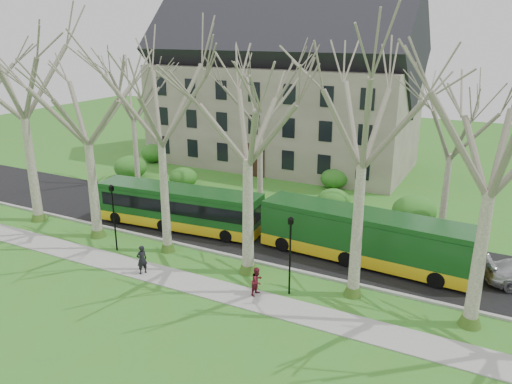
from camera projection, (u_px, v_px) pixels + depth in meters
ground at (205, 263)px, 30.11m from camera, size 120.00×120.00×0.00m
sidewalk at (180, 280)px, 27.98m from camera, size 70.00×2.00×0.06m
road at (248, 231)px, 34.74m from camera, size 80.00×8.00×0.06m
curb at (218, 253)px, 31.35m from camera, size 80.00×0.25×0.14m
building at (281, 85)px, 50.48m from camera, size 26.50×12.20×16.00m
tree_row_verge at (204, 149)px, 28.18m from camera, size 49.00×7.00×14.00m
tree_row_far at (266, 132)px, 38.11m from camera, size 33.00×7.00×12.00m
lamp_row at (194, 229)px, 28.46m from camera, size 36.22×0.22×4.30m
hedges at (247, 179)px, 43.65m from camera, size 30.60×8.60×2.00m
bus_lead at (179, 207)px, 34.98m from camera, size 12.20×3.57×3.01m
bus_follow at (365, 236)px, 29.79m from camera, size 12.94×3.35×3.20m
pedestrian_a at (142, 260)px, 28.46m from camera, size 0.64×0.75×1.74m
pedestrian_b at (257, 281)px, 26.24m from camera, size 0.68×0.82×1.54m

